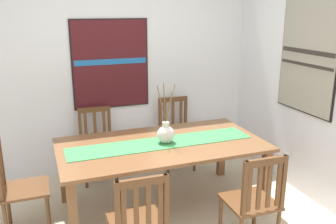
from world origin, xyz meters
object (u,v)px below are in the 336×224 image
(chair_2, at_px, (138,222))
(painting_on_back_wall, at_px, (111,64))
(chair_1, at_px, (97,143))
(dining_table, at_px, (161,151))
(chair_4, at_px, (254,201))
(painting_on_side_wall, at_px, (308,57))
(centerpiece_vase, at_px, (166,134))
(chair_0, at_px, (176,132))
(chair_3, at_px, (18,186))

(chair_2, xyz_separation_m, painting_on_back_wall, (0.26, 2.10, 0.91))
(chair_1, bearing_deg, dining_table, -61.56)
(chair_4, relative_size, painting_on_side_wall, 0.76)
(chair_1, relative_size, painting_on_back_wall, 0.80)
(centerpiece_vase, height_order, chair_2, centerpiece_vase)
(centerpiece_vase, xyz_separation_m, chair_0, (0.49, 0.95, -0.35))
(chair_2, xyz_separation_m, chair_3, (-0.88, 0.95, 0.01))
(painting_on_side_wall, bearing_deg, chair_3, 176.23)
(chair_0, xyz_separation_m, painting_on_side_wall, (1.08, -1.10, 1.08))
(chair_1, xyz_separation_m, painting_on_back_wall, (0.26, 0.24, 0.92))
(chair_2, height_order, painting_on_back_wall, painting_on_back_wall)
(dining_table, bearing_deg, chair_2, -119.12)
(dining_table, height_order, chair_1, chair_1)
(chair_2, relative_size, painting_on_back_wall, 0.82)
(painting_on_back_wall, bearing_deg, chair_0, -17.67)
(dining_table, distance_m, chair_2, 1.07)
(dining_table, relative_size, chair_3, 2.19)
(chair_1, xyz_separation_m, painting_on_side_wall, (2.11, -1.10, 1.09))
(chair_1, distance_m, painting_on_side_wall, 2.62)
(painting_on_side_wall, bearing_deg, chair_0, 134.37)
(chair_1, bearing_deg, chair_4, -62.11)
(dining_table, bearing_deg, centerpiece_vase, -19.93)
(chair_3, height_order, painting_on_back_wall, painting_on_back_wall)
(chair_0, xyz_separation_m, painting_on_back_wall, (-0.78, 0.25, 0.91))
(centerpiece_vase, relative_size, painting_on_side_wall, 0.50)
(chair_0, distance_m, chair_1, 1.04)
(painting_on_side_wall, bearing_deg, painting_on_back_wall, 143.99)
(centerpiece_vase, bearing_deg, chair_0, 62.76)
(dining_table, xyz_separation_m, chair_1, (-0.51, 0.94, -0.18))
(chair_2, relative_size, chair_3, 0.96)
(chair_1, height_order, painting_on_back_wall, painting_on_back_wall)
(chair_2, bearing_deg, chair_4, -1.89)
(chair_2, distance_m, painting_on_back_wall, 2.31)
(chair_0, distance_m, painting_on_back_wall, 1.22)
(chair_0, distance_m, chair_2, 2.13)
(dining_table, distance_m, painting_on_side_wall, 1.85)
(centerpiece_vase, distance_m, chair_2, 1.12)
(centerpiece_vase, xyz_separation_m, chair_4, (0.45, -0.94, -0.35))
(chair_0, relative_size, chair_3, 0.97)
(chair_4, xyz_separation_m, painting_on_back_wall, (-0.74, 2.14, 0.90))
(dining_table, distance_m, chair_1, 1.08)
(centerpiece_vase, bearing_deg, chair_4, -64.28)
(dining_table, bearing_deg, painting_on_side_wall, -5.98)
(chair_1, bearing_deg, chair_3, -134.28)
(chair_3, distance_m, painting_on_back_wall, 1.85)
(centerpiece_vase, height_order, painting_on_back_wall, painting_on_back_wall)
(chair_1, height_order, chair_4, chair_4)
(painting_on_side_wall, bearing_deg, dining_table, 174.02)
(centerpiece_vase, distance_m, chair_0, 1.12)
(dining_table, bearing_deg, chair_3, 178.80)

